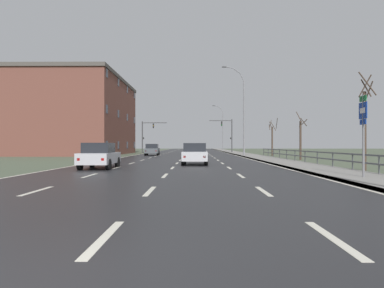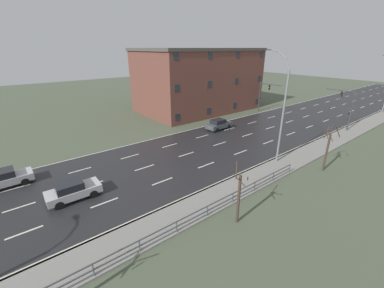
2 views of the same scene
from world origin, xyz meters
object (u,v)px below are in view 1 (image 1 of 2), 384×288
Objects in this scene: car_mid_centre at (152,150)px; car_far_left at (195,154)px; highway_sign at (363,125)px; car_near_right at (100,155)px; street_lamp_distant at (222,129)px; traffic_signal_left at (147,132)px; brick_building at (78,117)px; traffic_signal_right at (228,131)px; street_lamp_midground at (242,112)px.

car_far_left is (5.80, -21.99, 0.00)m from car_mid_centre.
highway_sign reaches higher than car_near_right.
street_lamp_distant is at bearing 90.84° from highway_sign.
traffic_signal_left is 40.44m from car_near_right.
brick_building is at bearing 152.21° from car_mid_centre.
street_lamp_distant is at bearing 49.67° from traffic_signal_left.
traffic_signal_right is (-1.18, 47.10, 1.60)m from highway_sign.
car_far_left is at bearing -96.52° from street_lamp_distant.
traffic_signal_right reaches higher than car_near_right.
car_near_right is (-12.77, 6.45, -1.46)m from highway_sign.
car_far_left is (-6.08, -53.17, -4.27)m from street_lamp_distant.
traffic_signal_right is at bearing 49.31° from car_mid_centre.
car_near_right is at bearing -86.12° from traffic_signal_left.
traffic_signal_left is (-15.50, 46.70, 1.40)m from highway_sign.
car_near_right is at bearing -91.71° from car_mid_centre.
street_lamp_midground is at bearing -89.36° from traffic_signal_right.
street_lamp_midground is 3.25× the size of highway_sign.
car_near_right is at bearing -101.65° from street_lamp_distant.
highway_sign is at bearing -28.15° from car_near_right.
street_lamp_distant is 2.52× the size of car_far_left.
car_near_right is (-11.79, -23.25, -4.76)m from street_lamp_midground.
traffic_signal_right is 37.02m from car_far_left.
street_lamp_midground is at bearing -20.30° from brick_building.
brick_building is at bearing 109.30° from car_near_right.
street_lamp_midground is at bearing -90.07° from street_lamp_distant.
traffic_signal_left reaches higher than car_far_left.
car_mid_centre and car_near_right have the same top height.
street_lamp_distant is at bearing 46.62° from brick_building.
street_lamp_midground is 29.90m from highway_sign.
traffic_signal_left reaches higher than car_mid_centre.
car_mid_centre is (2.68, -14.03, -2.85)m from traffic_signal_left.
street_lamp_distant is 58.76m from car_near_right.
highway_sign reaches higher than car_far_left.
traffic_signal_left reaches higher than highway_sign.
car_near_right is (-11.59, -40.65, -3.06)m from traffic_signal_right.
traffic_signal_left is (-14.52, 16.99, -1.91)m from street_lamp_midground.
traffic_signal_left is 1.36× the size of car_far_left.
brick_building reaches higher than street_lamp_midground.
car_far_left is at bearing -77.04° from car_mid_centre.
brick_building is at bearing 159.70° from street_lamp_midground.
car_far_left is (8.48, -36.02, -2.85)m from traffic_signal_left.
street_lamp_midground reaches higher than traffic_signal_left.
brick_building reaches higher than car_near_right.
traffic_signal_left is at bearing -130.33° from street_lamp_distant.
street_lamp_midground is 2.05× the size of traffic_signal_left.
brick_building is (-24.86, 38.54, 3.49)m from highway_sign.
car_far_left is at bearing -99.11° from traffic_signal_right.
car_near_right is (2.73, -40.24, -2.85)m from traffic_signal_left.
brick_building is at bearing 122.83° from highway_sign.
traffic_signal_left is 12.59m from brick_building.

